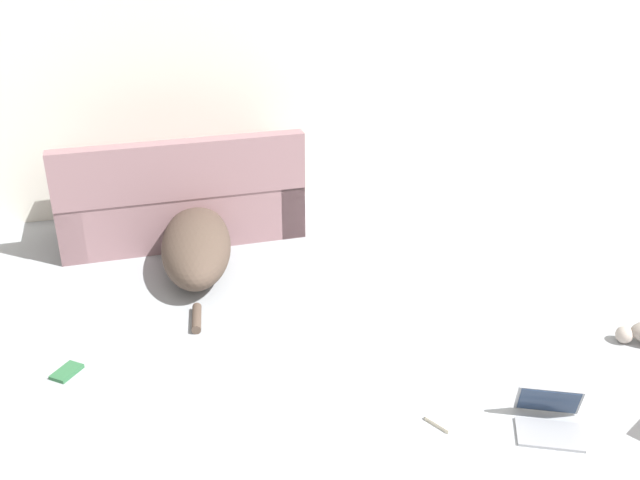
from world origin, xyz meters
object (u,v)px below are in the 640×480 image
couch (181,202)px  laptop_open (549,414)px  dog (197,243)px  book_green (67,372)px  book_cream (447,417)px

couch → laptop_open: bearing=118.2°
dog → laptop_open: bearing=-138.5°
couch → dog: (0.05, -0.62, -0.10)m
couch → book_green: (-0.86, -1.83, -0.28)m
book_green → book_cream: same height
book_green → book_cream: size_ratio=0.86×
laptop_open → book_green: laptop_open is taller
dog → book_cream: bearing=-145.8°
book_green → book_cream: 2.26m
laptop_open → book_cream: bearing=-175.9°
book_cream → book_green: bearing=154.5°
laptop_open → book_cream: laptop_open is taller
book_green → book_cream: (2.04, -0.97, -0.00)m
couch → dog: bearing=93.7°
laptop_open → dog: bearing=148.8°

